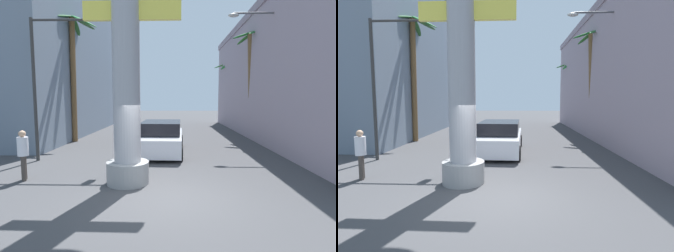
{
  "view_description": "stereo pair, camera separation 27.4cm",
  "coord_description": "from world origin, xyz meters",
  "views": [
    {
      "loc": [
        0.25,
        -6.88,
        2.69
      ],
      "look_at": [
        0.0,
        4.92,
        1.46
      ],
      "focal_mm": 28.0,
      "sensor_mm": 36.0,
      "label": 1
    },
    {
      "loc": [
        0.52,
        -6.87,
        2.69
      ],
      "look_at": [
        0.0,
        4.92,
        1.46
      ],
      "focal_mm": 28.0,
      "sensor_mm": 36.0,
      "label": 2
    }
  ],
  "objects": [
    {
      "name": "ground_plane",
      "position": [
        0.0,
        10.0,
        0.0
      ],
      "size": [
        84.45,
        84.45,
        0.0
      ],
      "primitive_type": "plane",
      "color": "#424244"
    },
    {
      "name": "building_left",
      "position": [
        -9.11,
        13.89,
        6.18
      ],
      "size": [
        6.14,
        17.72,
        12.33
      ],
      "color": "slate",
      "rests_on": "ground"
    },
    {
      "name": "street_lamp",
      "position": [
        5.24,
        7.06,
        4.37
      ],
      "size": [
        2.72,
        0.28,
        7.19
      ],
      "color": "#59595E",
      "rests_on": "ground"
    },
    {
      "name": "palm_tree_mid_right",
      "position": [
        5.54,
        11.1,
        4.29
      ],
      "size": [
        2.99,
        2.78,
        7.22
      ],
      "color": "brown",
      "rests_on": "ground"
    },
    {
      "name": "building_right",
      "position": [
        9.11,
        11.18,
        4.3
      ],
      "size": [
        7.69,
        24.58,
        8.59
      ],
      "color": "#9E8C99",
      "rests_on": "ground"
    },
    {
      "name": "palm_tree_far_right",
      "position": [
        6.14,
        20.54,
        3.88
      ],
      "size": [
        3.2,
        3.3,
        6.49
      ],
      "color": "brown",
      "rests_on": "ground"
    },
    {
      "name": "palm_tree_mid_left",
      "position": [
        -5.92,
        9.37,
        5.14
      ],
      "size": [
        3.07,
        3.21,
        7.76
      ],
      "color": "brown",
      "rests_on": "ground"
    },
    {
      "name": "pedestrian_curb_left",
      "position": [
        -4.69,
        1.47,
        0.97
      ],
      "size": [
        0.44,
        0.44,
        1.66
      ],
      "color": "#3F3833",
      "rests_on": "ground"
    },
    {
      "name": "car_lead",
      "position": [
        -0.36,
        6.14,
        0.74
      ],
      "size": [
        2.27,
        4.97,
        1.56
      ],
      "color": "black",
      "rests_on": "ground"
    },
    {
      "name": "neon_sign_pole",
      "position": [
        -1.2,
        1.25,
        4.73
      ],
      "size": [
        3.27,
        1.35,
        10.54
      ],
      "color": "#9E9EA3",
      "rests_on": "ground"
    },
    {
      "name": "traffic_light_mast",
      "position": [
        -4.2,
        4.21,
        4.22
      ],
      "size": [
        4.88,
        0.32,
        6.03
      ],
      "color": "#333333",
      "rests_on": "ground"
    }
  ]
}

